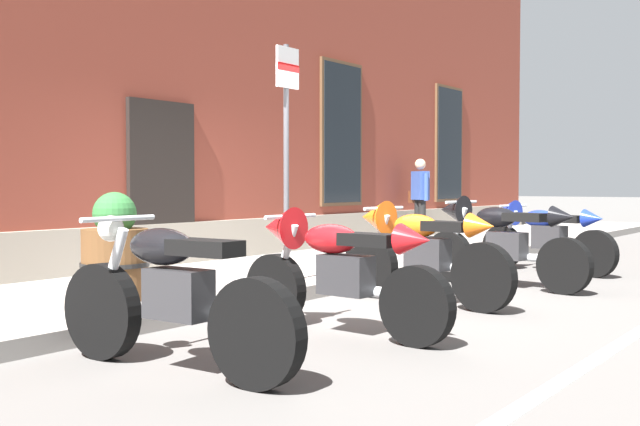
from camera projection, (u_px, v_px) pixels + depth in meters
name	position (u px, v px, depth m)	size (l,w,h in m)	color
ground_plane	(333.00, 295.00, 8.17)	(140.00, 140.00, 0.00)	#565451
sidewalk	(239.00, 279.00, 8.99)	(30.77, 2.78, 0.15)	gray
motorcycle_black_naked	(171.00, 296.00, 4.79)	(0.62, 2.04, 1.00)	black
motorcycle_red_sport	(333.00, 265.00, 6.07)	(0.62, 2.06, 1.02)	black
motorcycle_orange_sport	(418.00, 248.00, 7.59)	(0.62, 2.06, 1.04)	black
motorcycle_black_sport	(497.00, 238.00, 8.82)	(0.66, 2.17, 1.08)	black
motorcycle_blue_sport	(541.00, 233.00, 10.32)	(0.73, 2.03, 0.99)	black
pedestrian_blue_top	(420.00, 195.00, 14.40)	(0.43, 0.59, 1.56)	black
parking_sign	(287.00, 130.00, 8.13)	(0.36, 0.07, 2.58)	#4C4C51
barrel_planter	(115.00, 254.00, 6.89)	(0.63, 0.63, 0.99)	brown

